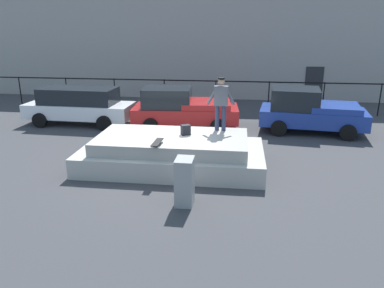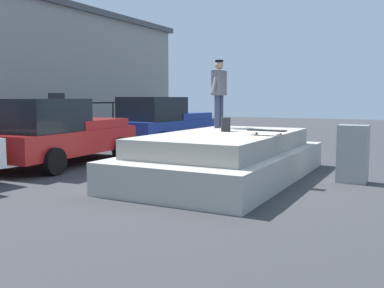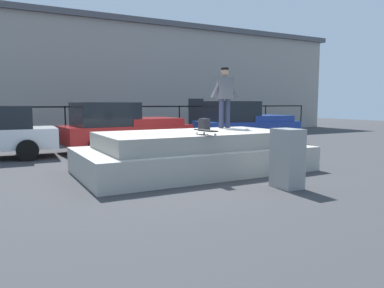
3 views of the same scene
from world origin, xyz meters
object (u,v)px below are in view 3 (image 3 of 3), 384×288
(car_red_pickup_mid, at_px, (122,127))
(car_blue_pickup_far, at_px, (243,123))
(backpack, at_px, (204,125))
(utility_box, at_px, (287,158))
(skateboard, at_px, (206,131))
(skateboarder, at_px, (225,93))

(car_red_pickup_mid, distance_m, car_blue_pickup_far, 5.35)
(car_red_pickup_mid, relative_size, car_blue_pickup_far, 1.04)
(backpack, height_order, utility_box, backpack)
(skateboard, height_order, backpack, backpack)
(skateboard, relative_size, car_blue_pickup_far, 0.18)
(skateboard, xyz_separation_m, utility_box, (1.02, -1.55, -0.50))
(backpack, height_order, car_red_pickup_mid, car_red_pickup_mid)
(skateboard, relative_size, backpack, 2.50)
(car_blue_pickup_far, bearing_deg, backpack, -135.25)
(utility_box, bearing_deg, car_red_pickup_mid, 99.96)
(skateboarder, xyz_separation_m, utility_box, (-0.70, -3.40, -1.40))
(backpack, distance_m, car_blue_pickup_far, 6.41)
(skateboard, distance_m, car_red_pickup_mid, 5.72)
(utility_box, bearing_deg, car_blue_pickup_far, 60.88)
(car_blue_pickup_far, relative_size, utility_box, 3.68)
(skateboard, bearing_deg, skateboarder, 47.20)
(backpack, bearing_deg, utility_box, -109.74)
(backpack, xyz_separation_m, utility_box, (0.36, -2.75, -0.56))
(skateboarder, bearing_deg, skateboard, -132.80)
(skateboard, distance_m, utility_box, 1.92)
(backpack, bearing_deg, car_red_pickup_mid, 72.84)
(skateboarder, bearing_deg, backpack, -148.46)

